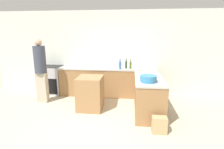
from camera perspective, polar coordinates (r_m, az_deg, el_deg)
The scene contains 13 objects.
ground_plane at distance 4.11m, azimuth -4.99°, elevation -15.37°, with size 14.00×14.00×0.00m, color beige.
wall_back at distance 5.85m, azimuth -0.92°, elevation 7.13°, with size 8.00×0.06×2.70m.
counter_back at distance 5.67m, azimuth -1.34°, elevation -2.27°, with size 3.07×0.67×0.91m.
counter_peninsula at distance 4.56m, azimuth 11.72°, elevation -6.41°, with size 0.69×1.66×0.91m.
range_oven at distance 6.21m, azimuth -18.93°, elevation -1.60°, with size 0.71×0.65×0.92m.
island_table at distance 4.66m, azimuth -7.10°, elevation -6.03°, with size 0.64×0.67×0.87m.
mixing_bowl at distance 3.99m, azimuth 11.79°, elevation -1.33°, with size 0.37×0.37×0.14m.
water_bottle_blue at distance 5.35m, azimuth 2.63°, elevation 3.10°, with size 0.08×0.08×0.31m.
olive_oil_bottle at distance 5.47m, azimuth 6.07°, elevation 3.15°, with size 0.06×0.06×0.28m.
vinegar_bottle_clear at distance 5.58m, azimuth 2.09°, elevation 3.08°, with size 0.08×0.08×0.20m.
wine_bottle_dark at distance 5.47m, azimuth 4.64°, elevation 3.30°, with size 0.06×0.06×0.31m.
person_by_range at distance 5.34m, azimuth -22.27°, elevation 1.85°, with size 0.33×0.33×1.84m.
paper_bag at distance 3.78m, azimuth 15.19°, elevation -15.60°, with size 0.29×0.19×0.34m.
Camera 1 is at (0.75, -3.54, 1.95)m, focal length 28.00 mm.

